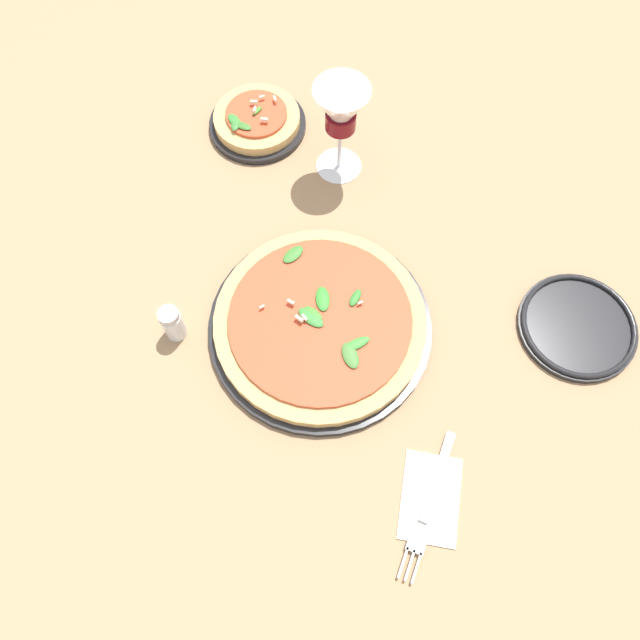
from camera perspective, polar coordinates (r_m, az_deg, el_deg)
The scene contains 8 objects.
ground_plane at distance 0.96m, azimuth -1.64°, elevation 0.61°, with size 6.00×6.00×0.00m, color #9E7A56.
pizza_arugula_main at distance 0.93m, azimuth 0.00°, elevation -0.34°, with size 0.34×0.34×0.05m.
pizza_personal_side at distance 1.16m, azimuth -5.78°, elevation 17.65°, with size 0.17×0.17×0.05m.
wine_glass at distance 1.01m, azimuth 1.93°, elevation 18.36°, with size 0.09×0.09×0.17m.
napkin at distance 0.88m, azimuth 10.06°, elevation -15.72°, with size 0.14×0.11×0.01m.
fork at distance 0.88m, azimuth 9.96°, elevation -16.13°, with size 0.18×0.12×0.00m.
side_plate_white at distance 1.02m, azimuth 22.50°, elevation -0.50°, with size 0.18×0.18×0.02m.
shaker_pepper at distance 0.94m, azimuth -13.34°, elevation -0.21°, with size 0.03×0.03×0.07m.
Camera 1 is at (0.41, -0.04, 0.86)m, focal length 35.00 mm.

